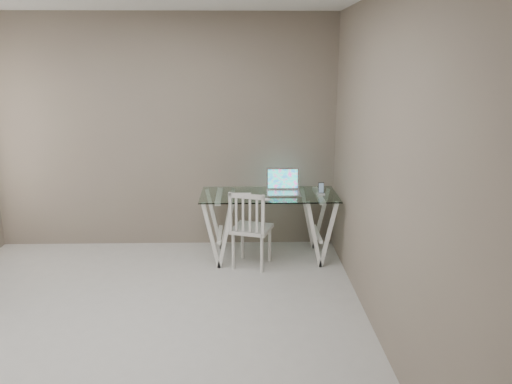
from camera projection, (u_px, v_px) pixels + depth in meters
room at (104, 127)px, 3.53m from camera, size 4.50×4.52×2.71m
desk at (269, 225)px, 5.58m from camera, size 1.50×0.70×0.75m
chair at (250, 226)px, 5.28m from camera, size 0.49×0.49×0.86m
laptop at (283, 187)px, 5.54m from camera, size 0.37×0.30×0.26m
keyboard at (240, 194)px, 5.47m from camera, size 0.26×0.11×0.01m
mouse at (266, 200)px, 5.21m from camera, size 0.11×0.06×0.03m
phone_dock at (321, 191)px, 5.46m from camera, size 0.07×0.07×0.14m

